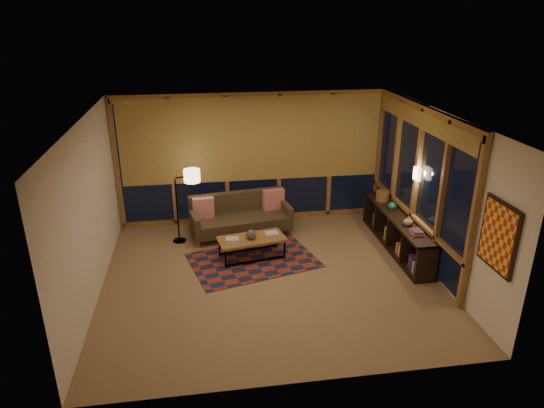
{
  "coord_description": "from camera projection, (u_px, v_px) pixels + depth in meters",
  "views": [
    {
      "loc": [
        -1.04,
        -7.0,
        4.18
      ],
      "look_at": [
        0.05,
        0.16,
        1.26
      ],
      "focal_mm": 32.0,
      "sensor_mm": 36.0,
      "label": 1
    }
  ],
  "objects": [
    {
      "name": "vase",
      "position": [
        408.0,
        221.0,
        8.49
      ],
      "size": [
        0.2,
        0.2,
        0.17
      ],
      "primitive_type": "imported",
      "rotation": [
        0.0,
        0.0,
        0.23
      ],
      "color": "tan",
      "rests_on": "bookshelf"
    },
    {
      "name": "book_stack_b",
      "position": [
        271.0,
        233.0,
        8.75
      ],
      "size": [
        0.27,
        0.22,
        0.05
      ],
      "primitive_type": null,
      "rotation": [
        0.0,
        0.0,
        0.13
      ],
      "color": "silver",
      "rests_on": "coffee_table"
    },
    {
      "name": "bookshelf",
      "position": [
        397.0,
        232.0,
        9.02
      ],
      "size": [
        0.4,
        2.6,
        0.65
      ],
      "primitive_type": null,
      "color": "black",
      "rests_on": "floor"
    },
    {
      "name": "pillow_left",
      "position": [
        203.0,
        208.0,
        9.4
      ],
      "size": [
        0.42,
        0.16,
        0.41
      ],
      "primitive_type": null,
      "rotation": [
        0.0,
        0.0,
        0.07
      ],
      "color": "#BA0912",
      "rests_on": "sofa"
    },
    {
      "name": "area_rug",
      "position": [
        253.0,
        260.0,
        8.67
      ],
      "size": [
        2.45,
        1.93,
        0.01
      ],
      "primitive_type": "cube",
      "rotation": [
        0.0,
        0.0,
        0.25
      ],
      "color": "maroon",
      "rests_on": "floor"
    },
    {
      "name": "window_wall_right",
      "position": [
        415.0,
        182.0,
        8.55
      ],
      "size": [
        0.16,
        3.7,
        2.6
      ],
      "primitive_type": null,
      "color": "olive",
      "rests_on": "walls"
    },
    {
      "name": "book_stack_a",
      "position": [
        232.0,
        240.0,
        8.47
      ],
      "size": [
        0.29,
        0.25,
        0.08
      ],
      "primitive_type": null,
      "rotation": [
        0.0,
        0.0,
        -0.13
      ],
      "color": "silver",
      "rests_on": "coffee_table"
    },
    {
      "name": "coffee_table",
      "position": [
        252.0,
        248.0,
        8.7
      ],
      "size": [
        1.26,
        0.75,
        0.39
      ],
      "primitive_type": null,
      "rotation": [
        0.0,
        0.0,
        0.18
      ],
      "color": "olive",
      "rests_on": "floor"
    },
    {
      "name": "basket",
      "position": [
        382.0,
        196.0,
        9.59
      ],
      "size": [
        0.26,
        0.26,
        0.19
      ],
      "primitive_type": "cylinder",
      "rotation": [
        0.0,
        0.0,
        0.04
      ],
      "color": "#996338",
      "rests_on": "bookshelf"
    },
    {
      "name": "window_wall_back",
      "position": [
        253.0,
        159.0,
        9.85
      ],
      "size": [
        5.3,
        0.16,
        2.6
      ],
      "primitive_type": null,
      "color": "olive",
      "rests_on": "walls"
    },
    {
      "name": "ceramic_pot",
      "position": [
        251.0,
        234.0,
        8.56
      ],
      "size": [
        0.19,
        0.19,
        0.18
      ],
      "primitive_type": "sphere",
      "rotation": [
        0.0,
        0.0,
        -0.04
      ],
      "color": "black",
      "rests_on": "coffee_table"
    },
    {
      "name": "walls",
      "position": [
        270.0,
        203.0,
        7.63
      ],
      "size": [
        5.51,
        5.01,
        2.7
      ],
      "color": "white",
      "rests_on": "floor"
    },
    {
      "name": "wall_art",
      "position": [
        498.0,
        236.0,
        6.27
      ],
      "size": [
        0.06,
        0.74,
        0.94
      ],
      "primitive_type": null,
      "color": "red",
      "rests_on": "walls"
    },
    {
      "name": "wall_sconce",
      "position": [
        417.0,
        174.0,
        8.33
      ],
      "size": [
        0.12,
        0.18,
        0.22
      ],
      "primitive_type": null,
      "color": "#FBE4B0",
      "rests_on": "walls"
    },
    {
      "name": "sofa",
      "position": [
        241.0,
        216.0,
        9.54
      ],
      "size": [
        2.03,
        1.08,
        0.79
      ],
      "primitive_type": null,
      "rotation": [
        0.0,
        0.0,
        0.16
      ],
      "color": "#443626",
      "rests_on": "floor"
    },
    {
      "name": "ceiling",
      "position": [
        270.0,
        118.0,
        7.12
      ],
      "size": [
        5.5,
        5.0,
        0.01
      ],
      "primitive_type": "cube",
      "color": "beige",
      "rests_on": "walls"
    },
    {
      "name": "shelf_book_stack",
      "position": [
        417.0,
        232.0,
        8.17
      ],
      "size": [
        0.24,
        0.3,
        0.08
      ],
      "primitive_type": null,
      "rotation": [
        0.0,
        0.0,
        -0.21
      ],
      "color": "silver",
      "rests_on": "bookshelf"
    },
    {
      "name": "teal_bowl",
      "position": [
        392.0,
        206.0,
        9.17
      ],
      "size": [
        0.17,
        0.17,
        0.15
      ],
      "primitive_type": "sphere",
      "rotation": [
        0.0,
        0.0,
        -0.19
      ],
      "color": "#1C7F76",
      "rests_on": "bookshelf"
    },
    {
      "name": "floor",
      "position": [
        271.0,
        277.0,
        8.13
      ],
      "size": [
        5.5,
        5.0,
        0.01
      ],
      "primitive_type": "cube",
      "color": "#997C4E",
      "rests_on": "ground"
    },
    {
      "name": "pillow_right",
      "position": [
        274.0,
        199.0,
        9.8
      ],
      "size": [
        0.45,
        0.22,
        0.43
      ],
      "primitive_type": null,
      "rotation": [
        0.0,
        0.0,
        0.19
      ],
      "color": "#BA0912",
      "rests_on": "sofa"
    },
    {
      "name": "floor_lamp",
      "position": [
        177.0,
        207.0,
        9.14
      ],
      "size": [
        0.54,
        0.43,
        1.42
      ],
      "primitive_type": null,
      "rotation": [
        0.0,
        0.0,
        0.28
      ],
      "color": "black",
      "rests_on": "floor"
    }
  ]
}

